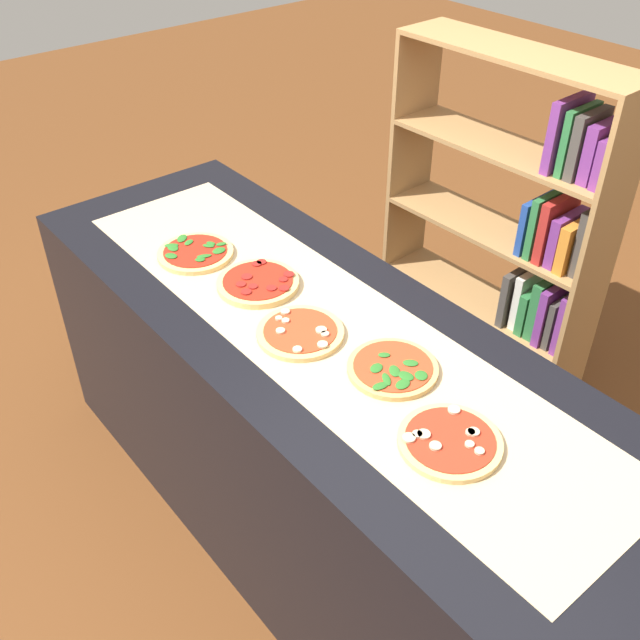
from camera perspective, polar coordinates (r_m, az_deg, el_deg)
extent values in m
plane|color=brown|center=(2.70, 0.00, -15.82)|extent=(12.00, 12.00, 0.00)
cube|color=black|center=(2.36, 0.00, -9.18)|extent=(2.26, 0.75, 0.90)
cube|color=tan|center=(2.05, 0.00, -0.42)|extent=(1.94, 0.48, 0.00)
cylinder|color=#DBB26B|center=(2.39, -9.76, 5.20)|extent=(0.25, 0.25, 0.02)
cylinder|color=#AD2314|center=(2.39, -9.79, 5.38)|extent=(0.21, 0.21, 0.00)
ellipsoid|color=#286B23|center=(2.42, -11.60, 5.77)|extent=(0.05, 0.05, 0.00)
ellipsoid|color=#286B23|center=(2.35, -9.10, 4.99)|extent=(0.04, 0.05, 0.00)
ellipsoid|color=#286B23|center=(2.43, -10.28, 6.03)|extent=(0.04, 0.04, 0.00)
ellipsoid|color=#286B23|center=(2.41, -11.50, 5.61)|extent=(0.05, 0.04, 0.00)
ellipsoid|color=#286B23|center=(2.37, -11.63, 4.97)|extent=(0.05, 0.05, 0.00)
ellipsoid|color=#286B23|center=(2.40, -7.77, 5.94)|extent=(0.03, 0.04, 0.00)
ellipsoid|color=#286B23|center=(2.40, -8.76, 5.80)|extent=(0.04, 0.04, 0.00)
ellipsoid|color=#286B23|center=(2.37, -7.96, 5.43)|extent=(0.04, 0.05, 0.00)
ellipsoid|color=#286B23|center=(2.41, -8.59, 5.98)|extent=(0.04, 0.03, 0.00)
ellipsoid|color=#286B23|center=(2.33, -9.41, 4.72)|extent=(0.04, 0.04, 0.00)
ellipsoid|color=#286B23|center=(2.46, -10.80, 6.33)|extent=(0.06, 0.06, 0.00)
cylinder|color=#DBB26B|center=(2.22, -4.90, 2.90)|extent=(0.25, 0.25, 0.02)
cylinder|color=#AD2314|center=(2.21, -4.92, 3.13)|extent=(0.21, 0.21, 0.00)
cylinder|color=maroon|center=(2.18, -5.29, 2.64)|extent=(0.03, 0.03, 0.00)
cylinder|color=maroon|center=(2.28, -5.00, 4.43)|extent=(0.03, 0.03, 0.00)
cylinder|color=maroon|center=(2.29, -4.62, 4.57)|extent=(0.03, 0.03, 0.00)
cylinder|color=maroon|center=(2.20, -2.91, 3.21)|extent=(0.03, 0.03, 0.00)
cylinder|color=maroon|center=(2.22, -5.78, 3.41)|extent=(0.03, 0.03, 0.00)
cylinder|color=maroon|center=(2.16, -2.84, 2.52)|extent=(0.03, 0.03, 0.00)
cylinder|color=maroon|center=(2.17, -3.84, 2.52)|extent=(0.03, 0.03, 0.00)
cylinder|color=maroon|center=(2.16, -5.82, 2.22)|extent=(0.03, 0.03, 0.00)
cylinder|color=maroon|center=(2.19, -6.23, 2.81)|extent=(0.03, 0.03, 0.00)
cylinder|color=maroon|center=(2.23, -2.47, 3.62)|extent=(0.03, 0.03, 0.00)
cylinder|color=#DBB26B|center=(2.01, -1.57, -1.01)|extent=(0.25, 0.25, 0.01)
cylinder|color=red|center=(2.01, -1.57, -0.81)|extent=(0.20, 0.20, 0.00)
cylinder|color=#C6B28E|center=(2.04, -2.73, -0.05)|extent=(0.02, 0.02, 0.01)
cylinder|color=#C6B28E|center=(2.00, 0.10, -0.79)|extent=(0.03, 0.03, 0.01)
cylinder|color=#C6B28E|center=(2.07, -2.75, 0.67)|extent=(0.03, 0.03, 0.01)
cylinder|color=#C6B28E|center=(2.00, -3.13, -0.85)|extent=(0.03, 0.03, 0.01)
cylinder|color=#C6B28E|center=(1.95, 0.20, -1.93)|extent=(0.03, 0.03, 0.01)
cylinder|color=#C6B28E|center=(1.94, -1.80, -2.32)|extent=(0.03, 0.03, 0.01)
cylinder|color=#C6B28E|center=(2.05, -3.26, 0.14)|extent=(0.02, 0.02, 0.01)
cylinder|color=#C6B28E|center=(1.99, 0.39, -1.10)|extent=(0.02, 0.02, 0.01)
cylinder|color=tan|center=(1.91, 5.73, -3.82)|extent=(0.24, 0.24, 0.02)
cylinder|color=red|center=(1.90, 5.75, -3.61)|extent=(0.21, 0.21, 0.00)
ellipsoid|color=#286B23|center=(1.85, 5.24, -4.65)|extent=(0.05, 0.04, 0.00)
ellipsoid|color=#286B23|center=(1.87, 7.96, -4.33)|extent=(0.05, 0.05, 0.00)
ellipsoid|color=#286B23|center=(1.88, 4.45, -3.78)|extent=(0.04, 0.05, 0.00)
ellipsoid|color=#286B23|center=(1.91, 7.13, -3.37)|extent=(0.05, 0.05, 0.00)
ellipsoid|color=#286B23|center=(1.83, 4.75, -5.18)|extent=(0.03, 0.05, 0.00)
ellipsoid|color=#286B23|center=(1.93, 5.06, -2.74)|extent=(0.04, 0.04, 0.00)
ellipsoid|color=#286B23|center=(1.88, 5.88, -4.00)|extent=(0.05, 0.05, 0.00)
ellipsoid|color=#286B23|center=(1.84, 6.53, -5.03)|extent=(0.04, 0.05, 0.00)
ellipsoid|color=#286B23|center=(1.87, 6.77, -4.38)|extent=(0.05, 0.04, 0.00)
cylinder|color=#DBB26B|center=(1.73, 10.17, -9.41)|extent=(0.25, 0.25, 0.02)
cylinder|color=red|center=(1.73, 10.20, -9.21)|extent=(0.21, 0.21, 0.00)
cylinder|color=#C6B28E|center=(1.75, 11.73, -8.63)|extent=(0.02, 0.02, 0.01)
cylinder|color=#C6B28E|center=(1.71, 7.01, -9.18)|extent=(0.03, 0.03, 0.01)
cylinder|color=#C6B28E|center=(1.72, 7.66, -8.89)|extent=(0.02, 0.02, 0.01)
cylinder|color=#C6B28E|center=(1.72, 11.68, -9.54)|extent=(0.02, 0.02, 0.01)
cylinder|color=#C6B28E|center=(1.70, 9.06, -9.75)|extent=(0.03, 0.03, 0.01)
cylinder|color=#C6B28E|center=(1.75, 11.90, -8.67)|extent=(0.03, 0.03, 0.01)
cylinder|color=#C6B28E|center=(1.79, 10.49, -6.95)|extent=(0.03, 0.03, 0.01)
cylinder|color=#C6B28E|center=(1.72, 8.17, -8.88)|extent=(0.03, 0.03, 0.01)
cylinder|color=#C6B28E|center=(1.71, 12.43, -10.03)|extent=(0.02, 0.02, 0.01)
cube|color=#A87A47|center=(2.80, 20.66, 3.11)|extent=(0.03, 0.25, 1.40)
cube|color=#A87A47|center=(3.24, 6.95, 10.11)|extent=(0.03, 0.25, 1.40)
cube|color=#A87A47|center=(3.38, 11.72, -3.25)|extent=(0.90, 0.28, 0.02)
cube|color=#B22823|center=(3.15, 17.85, -5.45)|extent=(0.04, 0.18, 0.19)
cube|color=orange|center=(3.17, 17.26, -5.12)|extent=(0.04, 0.15, 0.19)
cube|color=#234799|center=(3.18, 16.53, -4.46)|extent=(0.04, 0.14, 0.22)
cube|color=#234799|center=(3.21, 15.76, -4.39)|extent=(0.04, 0.19, 0.17)
cube|color=orange|center=(3.22, 15.19, -3.87)|extent=(0.03, 0.21, 0.19)
cube|color=#A87A47|center=(3.17, 12.48, 1.52)|extent=(0.90, 0.28, 0.02)
cube|color=#753384|center=(2.92, 19.22, 0.02)|extent=(0.04, 0.19, 0.25)
cube|color=#47423D|center=(2.95, 18.44, 0.03)|extent=(0.03, 0.18, 0.21)
cube|color=#753384|center=(2.95, 17.96, 0.66)|extent=(0.04, 0.21, 0.25)
cube|color=#2D753D|center=(2.97, 17.32, 1.06)|extent=(0.05, 0.18, 0.25)
cube|color=#2D753D|center=(3.00, 16.54, 0.89)|extent=(0.04, 0.19, 0.18)
cube|color=silver|center=(3.01, 15.98, 1.70)|extent=(0.04, 0.16, 0.24)
cube|color=#47423D|center=(3.02, 15.32, 2.05)|extent=(0.04, 0.21, 0.24)
cube|color=#A87A47|center=(2.99, 13.35, 6.92)|extent=(0.90, 0.28, 0.02)
cube|color=#47423D|center=(2.74, 20.55, 5.86)|extent=(0.05, 0.15, 0.26)
cube|color=orange|center=(2.78, 19.55, 5.67)|extent=(0.04, 0.20, 0.19)
cube|color=#753384|center=(2.80, 18.79, 6.13)|extent=(0.04, 0.19, 0.19)
cube|color=#B22823|center=(2.80, 18.12, 6.95)|extent=(0.04, 0.20, 0.24)
cube|color=#2D753D|center=(2.82, 17.40, 7.29)|extent=(0.03, 0.21, 0.24)
cube|color=#234799|center=(2.85, 16.70, 7.34)|extent=(0.03, 0.21, 0.21)
cube|color=#A87A47|center=(2.84, 14.34, 12.94)|extent=(0.90, 0.28, 0.02)
cube|color=#753384|center=(2.61, 22.00, 11.50)|extent=(0.05, 0.17, 0.17)
cube|color=#753384|center=(2.63, 21.14, 12.24)|extent=(0.05, 0.16, 0.20)
cube|color=#47423D|center=(2.64, 20.33, 12.85)|extent=(0.04, 0.18, 0.22)
cube|color=#2D753D|center=(2.66, 19.63, 13.21)|extent=(0.03, 0.18, 0.23)
cube|color=#753384|center=(2.67, 18.86, 13.76)|extent=(0.04, 0.21, 0.25)
cube|color=#A87A47|center=(2.73, 15.48, 19.55)|extent=(0.90, 0.28, 0.02)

